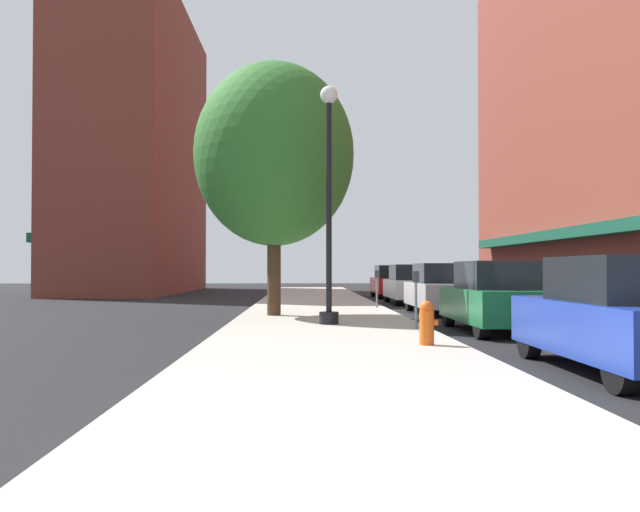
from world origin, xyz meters
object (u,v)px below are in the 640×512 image
object	(u,v)px
lamppost	(329,199)
car_blue	(623,316)
fire_hydrant	(427,323)
car_silver	(441,289)
parking_meter_near	(377,284)
parking_meter_far	(416,292)
car_green	(497,298)
car_white	(410,285)
car_red	(392,282)
tree_near	(274,155)

from	to	relation	value
lamppost	car_blue	xyz separation A→B (m)	(3.89, -7.13, -2.39)
fire_hydrant	car_silver	distance (m)	10.15
parking_meter_near	car_blue	world-z (taller)	car_blue
parking_meter_far	car_blue	bearing A→B (deg)	-71.55
parking_meter_far	car_green	world-z (taller)	car_green
car_green	lamppost	bearing A→B (deg)	164.12
car_white	car_red	world-z (taller)	same
car_silver	parking_meter_near	bearing A→B (deg)	144.09
lamppost	car_silver	world-z (taller)	lamppost
car_green	car_red	bearing A→B (deg)	87.88
parking_meter_far	car_green	distance (m)	1.98
fire_hydrant	parking_meter_near	xyz separation A→B (m)	(0.36, 11.41, 0.43)
parking_meter_near	car_green	world-z (taller)	car_green
fire_hydrant	car_blue	xyz separation A→B (m)	(2.31, -2.58, 0.29)
car_blue	car_silver	bearing A→B (deg)	90.08
lamppost	car_red	distance (m)	18.20
car_blue	car_green	world-z (taller)	same
parking_meter_far	car_silver	world-z (taller)	car_silver
tree_near	lamppost	bearing A→B (deg)	-64.85
parking_meter_near	car_blue	xyz separation A→B (m)	(1.95, -14.00, -0.14)
car_green	car_silver	size ratio (longest dim) A/B	1.00
car_silver	tree_near	bearing A→B (deg)	-155.97
fire_hydrant	car_blue	distance (m)	3.48
parking_meter_near	tree_near	distance (m)	6.37
parking_meter_far	tree_near	bearing A→B (deg)	127.52
tree_near	car_silver	distance (m)	7.06
car_red	car_green	bearing A→B (deg)	-88.33
fire_hydrant	car_green	size ratio (longest dim) A/B	0.18
parking_meter_far	car_green	bearing A→B (deg)	9.70
parking_meter_near	parking_meter_far	bearing A→B (deg)	-90.00
fire_hydrant	tree_near	xyz separation A→B (m)	(-3.08, 7.73, 4.33)
car_green	car_white	size ratio (longest dim) A/B	1.00
lamppost	car_white	world-z (taller)	lamppost
tree_near	fire_hydrant	bearing A→B (deg)	-68.29
fire_hydrant	car_red	bearing A→B (deg)	84.06
fire_hydrant	car_white	distance (m)	16.37
car_red	fire_hydrant	bearing A→B (deg)	-94.27
car_red	parking_meter_near	bearing A→B (deg)	-98.61
parking_meter_near	car_silver	size ratio (longest dim) A/B	0.30
lamppost	parking_meter_far	world-z (taller)	lamppost
car_red	car_blue	bearing A→B (deg)	-88.33
car_silver	car_white	distance (m)	6.33
fire_hydrant	parking_meter_far	size ratio (longest dim) A/B	0.60
parking_meter_far	car_red	bearing A→B (deg)	84.11
parking_meter_near	car_green	distance (m)	8.06
car_blue	fire_hydrant	bearing A→B (deg)	131.80
car_blue	car_silver	size ratio (longest dim) A/B	1.00
car_green	car_red	xyz separation A→B (m)	(0.00, 18.57, 0.00)
lamppost	car_silver	bearing A→B (deg)	53.91
parking_meter_far	car_blue	size ratio (longest dim) A/B	0.30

